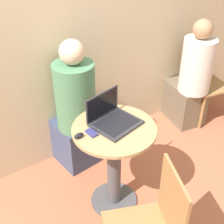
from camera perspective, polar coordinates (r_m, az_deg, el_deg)
name	(u,v)px	position (r m, az deg, el deg)	size (l,w,h in m)	color
ground_plane	(114,200)	(2.74, 0.35, -15.88)	(12.00, 12.00, 0.00)	#B26042
back_wall	(56,23)	(2.59, -10.29, 15.71)	(7.00, 0.05, 2.60)	beige
round_table	(114,157)	(2.38, 0.39, -8.15)	(0.61, 0.61, 0.77)	#4C4C51
laptop	(112,118)	(2.23, 0.08, -1.15)	(0.36, 0.33, 0.21)	#2D2D33
cell_phone	(92,133)	(2.15, -3.75, -3.86)	(0.06, 0.10, 0.02)	navy
computer_mouse	(79,136)	(2.11, -6.08, -4.32)	(0.07, 0.04, 0.04)	black
person_seated	(74,115)	(2.79, -7.04, -0.63)	(0.37, 0.54, 1.24)	#3D4766
chair_background	(205,81)	(3.64, 16.61, 5.50)	(0.47, 0.47, 0.85)	#9E7042
person_background	(191,82)	(3.43, 14.18, 5.27)	(0.39, 0.53, 1.19)	brown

